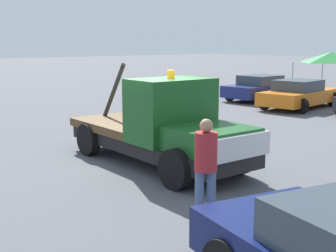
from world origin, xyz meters
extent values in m
plane|color=#545459|center=(0.00, 0.00, 0.00)|extent=(160.00, 160.00, 0.00)
cube|color=black|center=(0.00, 0.00, 0.53)|extent=(5.76, 1.90, 0.35)
cube|color=#19511E|center=(2.06, -0.05, 0.98)|extent=(1.64, 1.71, 0.55)
cube|color=silver|center=(2.91, -0.07, 0.95)|extent=(0.16, 1.77, 0.50)
cube|color=#19511E|center=(0.63, -0.01, 1.46)|extent=(1.30, 1.99, 1.52)
cube|color=brown|center=(-1.43, 0.03, 0.81)|extent=(2.90, 2.03, 0.22)
cylinder|color=black|center=(-2.01, 0.05, 1.70)|extent=(1.19, 0.15, 1.63)
cylinder|color=orange|center=(0.63, -0.01, 2.32)|extent=(0.18, 0.18, 0.20)
cylinder|color=black|center=(2.00, 0.89, 0.44)|extent=(0.88, 0.26, 0.88)
cylinder|color=black|center=(1.96, -0.98, 0.44)|extent=(0.88, 0.26, 0.88)
cylinder|color=black|center=(-1.84, 0.97, 0.44)|extent=(0.88, 0.26, 0.88)
cylinder|color=black|center=(-1.88, -0.89, 0.44)|extent=(0.88, 0.26, 0.88)
cylinder|color=black|center=(5.87, -1.24, 0.34)|extent=(0.68, 0.22, 0.68)
cylinder|color=#475B84|center=(3.48, -1.69, 0.43)|extent=(0.16, 0.16, 0.86)
cylinder|color=#475B84|center=(3.58, -1.50, 0.43)|extent=(0.16, 0.16, 0.86)
cylinder|color=maroon|center=(3.53, -1.59, 1.20)|extent=(0.40, 0.40, 0.68)
sphere|color=#A87A56|center=(3.53, -1.59, 1.66)|extent=(0.23, 0.23, 0.23)
cube|color=navy|center=(-7.00, 12.56, 0.54)|extent=(2.14, 4.72, 0.60)
cube|color=#333D47|center=(-6.99, 12.33, 1.09)|extent=(1.79, 2.02, 0.50)
cylinder|color=black|center=(-7.99, 14.09, 0.34)|extent=(0.68, 0.22, 0.68)
cylinder|color=black|center=(-6.15, 14.17, 0.34)|extent=(0.68, 0.22, 0.68)
cylinder|color=black|center=(-7.85, 10.94, 0.34)|extent=(0.68, 0.22, 0.68)
cylinder|color=black|center=(-6.01, 11.03, 0.34)|extent=(0.68, 0.22, 0.68)
cube|color=orange|center=(-3.91, 11.56, 0.54)|extent=(2.57, 4.95, 0.60)
cube|color=#333D47|center=(-3.87, 11.33, 1.09)|extent=(1.97, 2.20, 0.50)
cylinder|color=black|center=(-5.04, 13.03, 0.34)|extent=(0.68, 0.22, 0.68)
cylinder|color=black|center=(-3.21, 13.28, 0.34)|extent=(0.68, 0.22, 0.68)
cylinder|color=black|center=(-4.61, 9.84, 0.34)|extent=(0.68, 0.22, 0.68)
cylinder|color=black|center=(-2.77, 10.09, 0.34)|extent=(0.68, 0.22, 0.68)
cylinder|color=#9E9EA3|center=(-9.38, 18.38, 0.88)|extent=(0.07, 0.07, 1.77)
cylinder|color=#9E9EA3|center=(-9.38, 21.75, 0.88)|extent=(0.07, 0.07, 1.77)
pyramid|color=#287F38|center=(-7.70, 20.06, 2.11)|extent=(3.37, 3.37, 0.69)
camera|label=1|loc=(9.27, -7.07, 3.08)|focal=50.00mm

